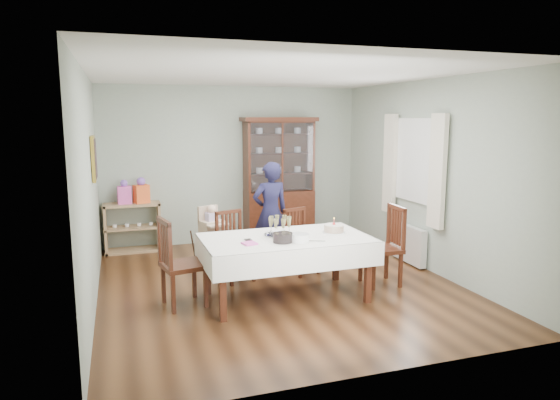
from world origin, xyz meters
name	(u,v)px	position (x,y,z in m)	size (l,w,h in m)	color
floor	(278,284)	(0.00, 0.00, 0.00)	(5.00, 5.00, 0.00)	#593319
room_shell	(266,152)	(0.00, 0.53, 1.70)	(5.00, 5.00, 5.00)	#9EAA99
dining_table	(286,267)	(-0.07, -0.53, 0.38)	(2.01, 1.17, 0.76)	#4B1F12
china_cabinet	(279,178)	(0.75, 2.26, 1.12)	(1.30, 0.48, 2.18)	#4B1F12
sideboard	(133,227)	(-1.75, 2.28, 0.40)	(0.90, 0.38, 0.80)	tan
picture_frame	(94,158)	(-2.22, 0.80, 1.65)	(0.04, 0.48, 0.58)	gold
window	(416,160)	(2.22, 0.30, 1.55)	(0.04, 1.02, 1.22)	white
curtain_left	(437,172)	(2.16, -0.32, 1.45)	(0.07, 0.30, 1.55)	silver
curtain_right	(390,164)	(2.16, 0.92, 1.45)	(0.07, 0.30, 1.55)	silver
radiator	(408,244)	(2.16, 0.30, 0.30)	(0.10, 0.80, 0.55)	white
chair_far_left	(235,260)	(-0.49, 0.34, 0.28)	(0.52, 0.52, 0.93)	#4B1F12
chair_far_right	(301,254)	(0.47, 0.36, 0.27)	(0.51, 0.51, 0.90)	#4B1F12
chair_end_left	(182,280)	(-1.29, -0.39, 0.31)	(0.55, 0.55, 1.04)	#4B1F12
chair_end_right	(382,261)	(1.30, -0.43, 0.31)	(0.48, 0.48, 1.04)	#4B1F12
woman	(270,213)	(0.21, 1.00, 0.76)	(0.56, 0.37, 1.53)	black
high_chair	(212,244)	(-0.69, 0.95, 0.37)	(0.53, 0.53, 0.94)	black
champagne_tray	(280,230)	(-0.11, -0.45, 0.83)	(0.39, 0.39, 0.23)	silver
birthday_cake	(334,229)	(0.57, -0.51, 0.81)	(0.28, 0.28, 0.19)	white
plate_stack_dark	(283,238)	(-0.18, -0.75, 0.81)	(0.23, 0.23, 0.11)	black
plate_stack_white	(300,238)	(0.01, -0.79, 0.81)	(0.22, 0.22, 0.09)	white
napkin_stack	(250,243)	(-0.57, -0.73, 0.77)	(0.15, 0.15, 0.02)	#E855B5
cutlery	(246,240)	(-0.57, -0.56, 0.77)	(0.10, 0.15, 0.01)	silver
cake_knife	(314,241)	(0.18, -0.83, 0.77)	(0.25, 0.02, 0.01)	silver
gift_bag_pink	(124,193)	(-1.85, 2.26, 0.97)	(0.22, 0.15, 0.39)	#E855B5
gift_bag_orange	(141,192)	(-1.59, 2.26, 0.99)	(0.27, 0.23, 0.42)	orange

